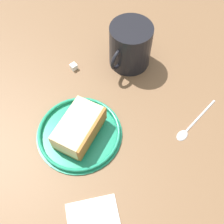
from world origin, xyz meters
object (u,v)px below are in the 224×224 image
tea_mug (130,46)px  small_plate (79,133)px  cake_slice (79,128)px  sugar_cube (74,67)px  teaspoon (189,127)px

tea_mug → small_plate: bearing=153.6°
small_plate → tea_mug: 23.83cm
small_plate → cake_slice: bearing=-114.7°
small_plate → sugar_cube: 18.26cm
teaspoon → sugar_cube: sugar_cube is taller
cake_slice → tea_mug: tea_mug is taller
tea_mug → sugar_cube: (-2.93, 13.55, -4.78)cm
sugar_cube → cake_slice: bearing=-169.3°
small_plate → tea_mug: tea_mug is taller
cake_slice → sugar_cube: cake_slice is taller
tea_mug → sugar_cube: bearing=102.2°
small_plate → sugar_cube: (17.98, 3.18, 0.05)cm
small_plate → teaspoon: size_ratio=1.64×
sugar_cube → tea_mug: bearing=-77.8°
cake_slice → sugar_cube: 18.57cm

